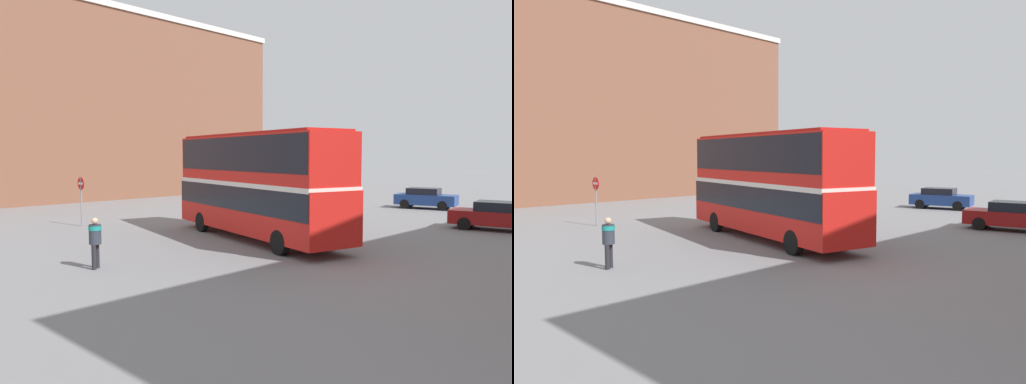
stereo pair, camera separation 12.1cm
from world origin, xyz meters
The scene contains 7 objects.
ground_plane centered at (0.00, 0.00, 0.00)m, with size 240.00×240.00×0.00m, color slate.
building_row_left centered at (-25.19, 4.16, 8.25)m, with size 9.35×39.01×16.47m.
double_decker_bus centered at (1.55, -0.80, 2.72)m, with size 11.38×5.24×4.78m.
pedestrian_foreground centered at (1.74, -8.79, 1.06)m, with size 0.60×0.60×1.73m.
parked_car_kerb_near centered at (1.30, 16.98, 0.76)m, with size 4.43×2.73×1.47m.
parked_car_kerb_far centered at (8.53, 9.60, 0.75)m, with size 4.58×2.53×1.46m.
no_entry_sign centered at (-8.17, -4.22, 1.79)m, with size 0.68×0.08×2.63m.
Camera 1 is at (17.03, -16.99, 3.81)m, focal length 35.00 mm.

